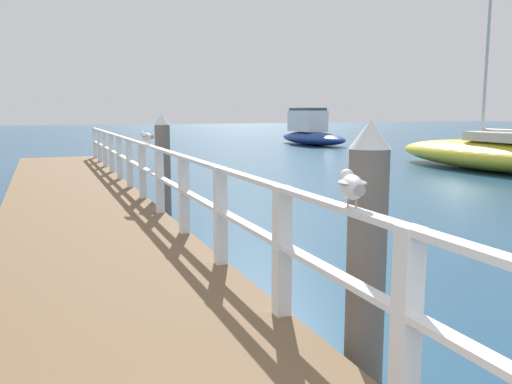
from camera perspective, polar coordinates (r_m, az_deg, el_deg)
name	(u,v)px	position (r m, az deg, el deg)	size (l,w,h in m)	color
pier_deck	(78,212)	(10.11, -18.41, -1.99)	(2.50, 20.26, 0.35)	brown
pier_railing	(142,164)	(10.13, -12.03, 2.93)	(0.12, 18.78, 1.04)	white
dock_piling_near	(366,254)	(3.88, 11.67, -6.50)	(0.29, 0.29, 1.90)	#6B6056
dock_piling_far	(163,165)	(10.16, -9.87, 2.85)	(0.29, 0.29, 1.90)	#6B6056
seagull_foreground	(352,185)	(3.25, 10.16, 0.70)	(0.24, 0.46, 0.21)	white
seagull_background	(147,136)	(9.53, -11.54, 5.81)	(0.22, 0.47, 0.21)	white
boat_1	(492,154)	(19.53, 23.79, 3.73)	(2.89, 8.28, 8.47)	gold
boat_2	(311,133)	(31.54, 5.86, 6.31)	(2.40, 6.25, 2.13)	navy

